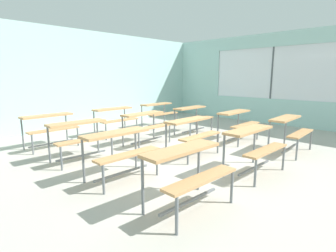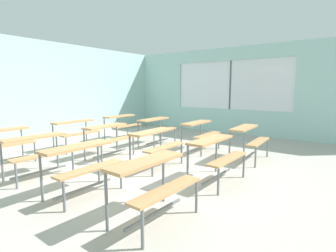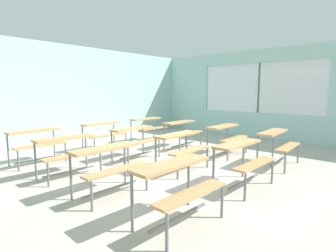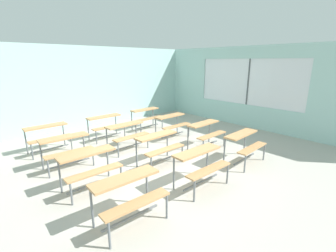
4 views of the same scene
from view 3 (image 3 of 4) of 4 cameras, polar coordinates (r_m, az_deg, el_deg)
ground at (r=5.29m, az=1.34°, el=-10.27°), size 10.00×9.00×0.05m
wall_back at (r=8.68m, az=-21.82°, el=6.42°), size 10.00×0.12×3.00m
wall_right at (r=9.35m, az=22.69°, el=6.10°), size 0.12×9.00×3.00m
desk_bench_r0c0 at (r=3.17m, az=2.21°, el=-11.43°), size 1.12×0.62×0.74m
desk_bench_r0c1 at (r=4.53m, az=16.07°, el=-5.90°), size 1.11×0.61×0.74m
desk_bench_r0c2 at (r=6.08m, az=22.82°, el=-2.79°), size 1.13×0.65×0.74m
desk_bench_r1c0 at (r=4.14m, az=-12.73°, el=-7.07°), size 1.10×0.59×0.74m
desk_bench_r1c1 at (r=5.29m, az=2.99°, el=-3.68°), size 1.12×0.62×0.74m
desk_bench_r1c2 at (r=6.69m, az=12.65°, el=-1.48°), size 1.12×0.62×0.74m
desk_bench_r2c0 at (r=5.24m, az=-20.98°, el=-4.28°), size 1.12×0.62×0.74m
desk_bench_r2c1 at (r=6.19m, az=-7.13°, el=-2.07°), size 1.13×0.64×0.74m
desk_bench_r2c2 at (r=7.39m, az=3.13°, el=-0.45°), size 1.12×0.63×0.74m
desk_bench_r3c0 at (r=6.45m, az=-26.71°, el=-2.44°), size 1.11×0.61×0.74m
desk_bench_r3c1 at (r=7.25m, az=-13.74°, el=-0.81°), size 1.11×0.60×0.74m
desk_bench_r3c2 at (r=8.32m, az=-4.32°, el=0.45°), size 1.11×0.61×0.74m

